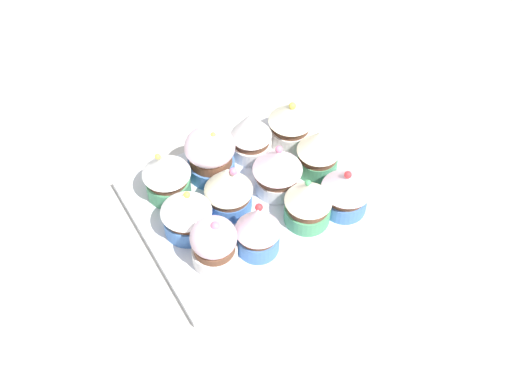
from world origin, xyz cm
name	(u,v)px	position (x,y,z in cm)	size (l,w,h in cm)	color
ground_plane	(256,210)	(0.00, 0.00, -1.50)	(180.00, 180.00, 3.00)	beige
baking_tray	(256,201)	(0.00, 0.00, 0.60)	(29.95, 23.56, 1.20)	silver
cupcake_0	(291,122)	(-9.16, -6.34, 4.81)	(6.06, 6.06, 7.23)	white
cupcake_1	(251,134)	(-3.37, -7.01, 4.97)	(5.52, 5.52, 7.47)	white
cupcake_2	(210,154)	(2.95, -6.53, 4.97)	(6.51, 6.51, 7.59)	#477AC6
cupcake_3	(167,175)	(9.24, -6.35, 4.85)	(6.13, 6.13, 7.24)	#4C9E6B
cupcake_4	(317,149)	(-9.37, -0.34, 4.96)	(5.67, 5.67, 7.27)	#4C9E6B
cupcake_5	(276,168)	(-3.15, -0.44, 4.81)	(6.33, 6.33, 7.15)	white
cupcake_6	(228,188)	(3.59, -0.59, 4.91)	(6.08, 6.08, 7.55)	#477AC6
cupcake_7	(187,213)	(9.70, 0.15, 4.67)	(6.24, 6.24, 6.99)	#477AC6
cupcake_8	(346,190)	(-8.84, 6.93, 4.74)	(6.32, 6.32, 7.02)	#477AC6
cupcake_9	(308,202)	(-3.81, 6.05, 4.62)	(5.88, 5.88, 7.02)	#4C9E6B
cupcake_10	(258,229)	(3.67, 6.68, 5.11)	(5.47, 5.47, 7.89)	#477AC6
cupcake_11	(214,244)	(8.96, 5.66, 4.63)	(5.46, 5.46, 7.27)	white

